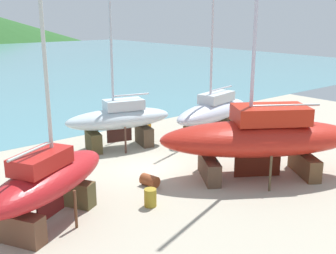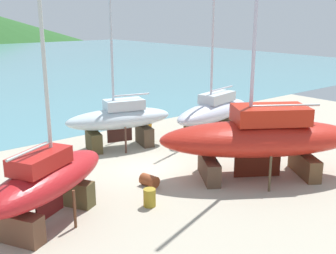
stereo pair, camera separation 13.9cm
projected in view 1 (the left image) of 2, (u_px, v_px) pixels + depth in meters
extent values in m
plane|color=#AFA893|center=(205.00, 192.00, 20.11)|extent=(50.82, 50.82, 0.00)
cube|color=#4B4125|center=(94.00, 142.00, 26.06)|extent=(1.15, 1.92, 1.24)
cube|color=#4F3E2D|center=(144.00, 135.00, 27.41)|extent=(1.15, 1.92, 1.24)
cylinder|color=#4F3328|center=(125.00, 140.00, 25.59)|extent=(0.12, 0.12, 1.69)
cylinder|color=#4E362B|center=(114.00, 130.00, 27.77)|extent=(0.12, 0.12, 1.69)
ellipsoid|color=silver|center=(119.00, 119.00, 26.39)|extent=(7.20, 3.98, 1.28)
cube|color=#44221C|center=(119.00, 135.00, 26.68)|extent=(1.61, 0.51, 0.90)
cube|color=silver|center=(124.00, 104.00, 26.29)|extent=(2.74, 1.95, 0.64)
cylinder|color=silver|center=(111.00, 45.00, 25.05)|extent=(0.15, 0.15, 8.10)
cylinder|color=silver|center=(131.00, 95.00, 26.34)|extent=(2.34, 0.74, 0.11)
cube|color=#4D3319|center=(197.00, 134.00, 28.31)|extent=(1.06, 1.93, 0.94)
cube|color=#483E2A|center=(227.00, 122.00, 31.37)|extent=(1.06, 1.93, 0.94)
cylinder|color=#4F3426|center=(228.00, 127.00, 29.02)|extent=(0.12, 0.12, 1.42)
cylinder|color=#484127|center=(198.00, 122.00, 30.53)|extent=(0.12, 0.12, 1.42)
ellipsoid|color=silver|center=(213.00, 111.00, 29.52)|extent=(8.39, 3.91, 1.37)
cube|color=#561514|center=(213.00, 127.00, 29.82)|extent=(1.92, 0.48, 0.96)
cube|color=silver|center=(217.00, 97.00, 29.57)|extent=(3.14, 1.94, 0.68)
cylinder|color=silver|center=(212.00, 28.00, 27.68)|extent=(0.16, 0.16, 10.47)
cylinder|color=#BAB6BF|center=(221.00, 88.00, 29.89)|extent=(2.80, 0.70, 0.12)
cube|color=brown|center=(209.00, 168.00, 21.66)|extent=(2.11, 2.72, 1.17)
cube|color=brown|center=(304.00, 164.00, 22.22)|extent=(2.11, 2.72, 1.17)
cylinder|color=brown|center=(270.00, 174.00, 20.02)|extent=(0.12, 0.12, 1.79)
cylinder|color=brown|center=(247.00, 149.00, 23.71)|extent=(0.12, 0.12, 1.79)
ellipsoid|color=red|center=(259.00, 138.00, 21.53)|extent=(10.65, 8.63, 1.79)
cube|color=#4A150B|center=(257.00, 165.00, 21.93)|extent=(2.14, 1.43, 1.25)
cube|color=red|center=(270.00, 114.00, 21.26)|extent=(4.29, 3.81, 0.89)
cylinder|color=beige|center=(285.00, 105.00, 21.23)|extent=(3.13, 2.10, 0.13)
cube|color=brown|center=(75.00, 193.00, 18.61)|extent=(1.47, 1.90, 1.15)
cube|color=brown|center=(22.00, 229.00, 15.50)|extent=(1.47, 1.90, 1.15)
cylinder|color=brown|center=(27.00, 200.00, 17.43)|extent=(0.12, 0.12, 1.62)
cylinder|color=brown|center=(76.00, 209.00, 16.55)|extent=(0.12, 0.12, 1.62)
ellipsoid|color=red|center=(49.00, 180.00, 16.71)|extent=(7.18, 5.29, 1.34)
cube|color=#500F10|center=(51.00, 206.00, 17.01)|extent=(1.51, 0.87, 0.94)
cube|color=red|center=(41.00, 161.00, 16.15)|extent=(2.84, 2.37, 0.67)
cylinder|color=beige|center=(45.00, 59.00, 15.75)|extent=(0.16, 0.16, 8.47)
cylinder|color=silver|center=(31.00, 151.00, 15.54)|extent=(2.19, 1.26, 0.11)
cube|color=orange|center=(149.00, 125.00, 30.75)|extent=(0.38, 0.29, 0.87)
cube|color=orange|center=(148.00, 115.00, 30.55)|extent=(0.49, 0.36, 0.64)
sphere|color=#90694F|center=(148.00, 109.00, 30.44)|extent=(0.22, 0.22, 0.22)
cylinder|color=brown|center=(150.00, 181.00, 20.78)|extent=(0.75, 1.01, 0.58)
cylinder|color=maroon|center=(60.00, 180.00, 20.93)|extent=(0.89, 1.00, 0.53)
cylinder|color=olive|center=(150.00, 198.00, 18.55)|extent=(0.78, 0.78, 0.82)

